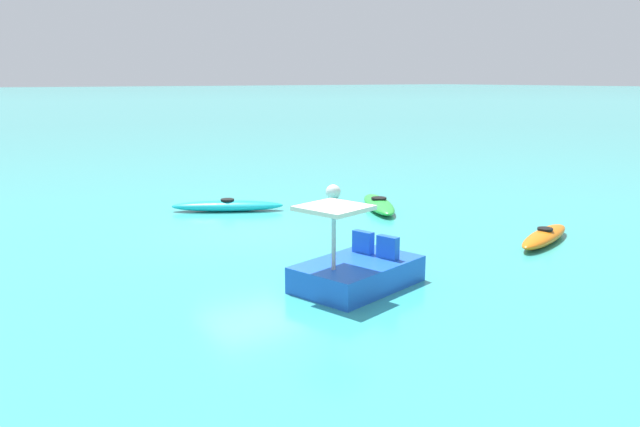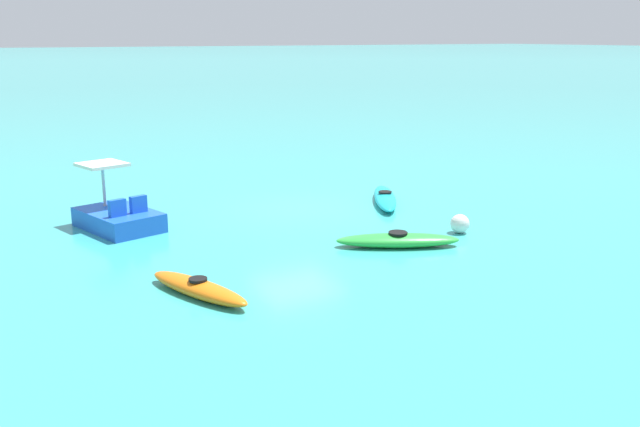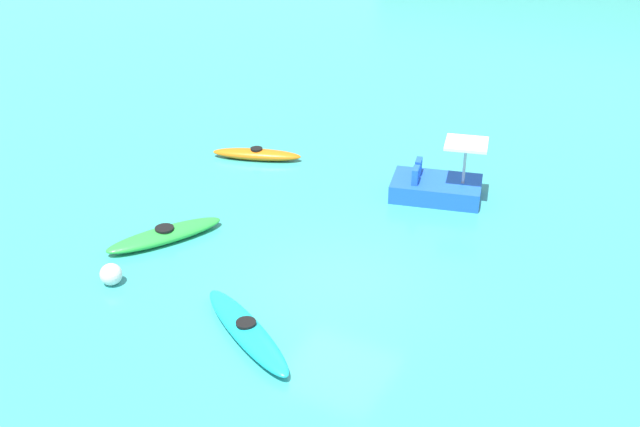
{
  "view_description": "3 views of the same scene",
  "coord_description": "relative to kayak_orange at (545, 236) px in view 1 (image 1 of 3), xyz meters",
  "views": [
    {
      "loc": [
        7.39,
        14.38,
        3.9
      ],
      "look_at": [
        -1.85,
        0.55,
        0.36
      ],
      "focal_mm": 35.8,
      "sensor_mm": 36.0,
      "label": 1
    },
    {
      "loc": [
        -17.92,
        9.29,
        4.98
      ],
      "look_at": [
        -3.06,
        0.92,
        0.65
      ],
      "focal_mm": 39.51,
      "sensor_mm": 36.0,
      "label": 2
    },
    {
      "loc": [
        6.33,
        -12.55,
        8.96
      ],
      "look_at": [
        -1.34,
        1.56,
        0.68
      ],
      "focal_mm": 41.79,
      "sensor_mm": 36.0,
      "label": 3
    }
  ],
  "objects": [
    {
      "name": "kayak_orange",
      "position": [
        0.0,
        0.0,
        0.0
      ],
      "size": [
        2.78,
        1.47,
        0.37
      ],
      "color": "orange",
      "rests_on": "ground_plane"
    },
    {
      "name": "pedal_boat_blue",
      "position": [
        5.77,
        0.13,
        0.17
      ],
      "size": [
        2.7,
        2.05,
        1.68
      ],
      "color": "blue",
      "rests_on": "ground_plane"
    },
    {
      "name": "kayak_green",
      "position": [
        0.8,
        -5.36,
        0.0
      ],
      "size": [
        2.02,
        2.99,
        0.37
      ],
      "color": "green",
      "rests_on": "ground_plane"
    },
    {
      "name": "ground_plane",
      "position": [
        5.41,
        -4.99,
        -0.16
      ],
      "size": [
        600.0,
        600.0,
        0.0
      ],
      "primitive_type": "plane",
      "color": "#38ADA8"
    },
    {
      "name": "buoy_white",
      "position": [
        1.01,
        -7.47,
        0.09
      ],
      "size": [
        0.49,
        0.49,
        0.49
      ],
      "primitive_type": "sphere",
      "color": "white",
      "rests_on": "ground_plane"
    },
    {
      "name": "kayak_cyan",
      "position": [
        4.72,
        -7.68,
        -0.0
      ],
      "size": [
        3.18,
        2.22,
        0.37
      ],
      "color": "#19B7C6",
      "rests_on": "ground_plane"
    }
  ]
}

